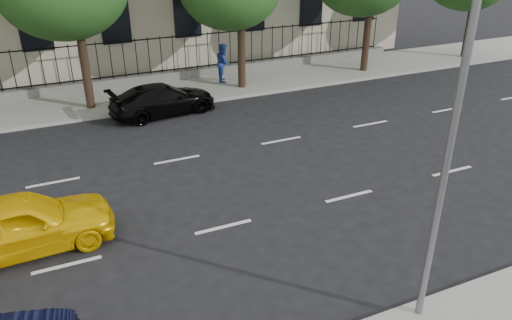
{
  "coord_description": "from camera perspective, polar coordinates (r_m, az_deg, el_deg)",
  "views": [
    {
      "loc": [
        -3.78,
        -8.11,
        7.52
      ],
      "look_at": [
        1.18,
        3.0,
        1.55
      ],
      "focal_mm": 35.0,
      "sensor_mm": 36.0,
      "label": 1
    }
  ],
  "objects": [
    {
      "name": "ground",
      "position": [
        11.69,
        0.72,
        -13.9
      ],
      "size": [
        120.0,
        120.0,
        0.0
      ],
      "primitive_type": "plane",
      "color": "black",
      "rests_on": "ground"
    },
    {
      "name": "far_sidewalk",
      "position": [
        23.64,
        -13.73,
        7.02
      ],
      "size": [
        60.0,
        4.0,
        0.15
      ],
      "primitive_type": "cube",
      "color": "gray",
      "rests_on": "ground"
    },
    {
      "name": "lane_markings",
      "position": [
        15.37,
        -6.72,
        -3.33
      ],
      "size": [
        49.6,
        4.62,
        0.01
      ],
      "primitive_type": null,
      "color": "silver",
      "rests_on": "ground"
    },
    {
      "name": "iron_fence",
      "position": [
        25.07,
        -14.66,
        9.38
      ],
      "size": [
        30.0,
        0.5,
        2.2
      ],
      "color": "slate",
      "rests_on": "far_sidewalk"
    },
    {
      "name": "street_light",
      "position": [
        9.24,
        20.21,
        9.67
      ],
      "size": [
        0.25,
        3.32,
        8.05
      ],
      "color": "slate",
      "rests_on": "near_sidewalk"
    },
    {
      "name": "yellow_taxi",
      "position": [
        13.56,
        -25.38,
        -6.6
      ],
      "size": [
        4.51,
        1.97,
        1.51
      ],
      "primitive_type": "imported",
      "rotation": [
        0.0,
        0.0,
        1.61
      ],
      "color": "yellow",
      "rests_on": "ground"
    },
    {
      "name": "black_sedan",
      "position": [
        21.27,
        -10.58,
        6.83
      ],
      "size": [
        4.64,
        2.38,
        1.29
      ],
      "primitive_type": "imported",
      "rotation": [
        0.0,
        0.0,
        1.7
      ],
      "color": "black",
      "rests_on": "ground"
    },
    {
      "name": "pedestrian_far",
      "position": [
        24.84,
        -3.74,
        11.04
      ],
      "size": [
        0.95,
        1.07,
        1.85
      ],
      "primitive_type": "imported",
      "rotation": [
        0.0,
        0.0,
        1.25
      ],
      "color": "navy",
      "rests_on": "far_sidewalk"
    }
  ]
}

